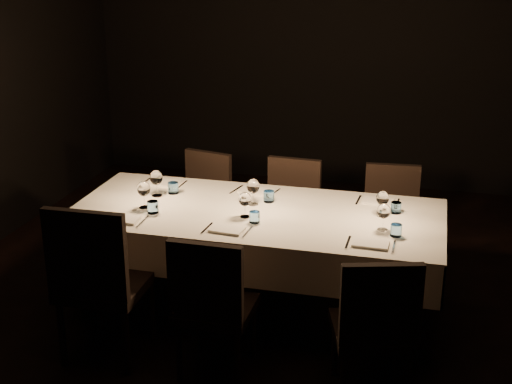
% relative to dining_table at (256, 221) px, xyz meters
% --- Properties ---
extents(room, '(5.01, 6.01, 3.01)m').
position_rel_dining_table_xyz_m(room, '(0.00, 0.00, 0.81)').
color(room, black).
rests_on(room, ground).
extents(dining_table, '(2.52, 1.12, 0.76)m').
position_rel_dining_table_xyz_m(dining_table, '(0.00, 0.00, 0.00)').
color(dining_table, black).
rests_on(dining_table, ground).
extents(chair_near_left, '(0.51, 0.51, 1.05)m').
position_rel_dining_table_xyz_m(chair_near_left, '(-0.78, -0.84, -0.12)').
color(chair_near_left, black).
rests_on(chair_near_left, ground).
extents(place_setting_near_left, '(0.34, 0.41, 0.19)m').
position_rel_dining_table_xyz_m(place_setting_near_left, '(-0.76, -0.22, 0.15)').
color(place_setting_near_left, white).
rests_on(place_setting_near_left, dining_table).
extents(chair_near_center, '(0.44, 0.44, 0.92)m').
position_rel_dining_table_xyz_m(chair_near_center, '(-0.05, -0.84, -0.18)').
color(chair_near_center, black).
rests_on(chair_near_center, ground).
extents(place_setting_near_center, '(0.32, 0.40, 0.17)m').
position_rel_dining_table_xyz_m(place_setting_near_center, '(-0.04, -0.22, 0.14)').
color(place_setting_near_center, white).
rests_on(place_setting_near_center, dining_table).
extents(chair_near_right, '(0.54, 0.54, 0.91)m').
position_rel_dining_table_xyz_m(chair_near_right, '(0.90, -0.86, -0.18)').
color(chair_near_right, black).
rests_on(chair_near_right, ground).
extents(place_setting_near_right, '(0.32, 0.40, 0.18)m').
position_rel_dining_table_xyz_m(place_setting_near_right, '(0.87, -0.22, 0.14)').
color(place_setting_near_right, white).
rests_on(place_setting_near_right, dining_table).
extents(chair_far_left, '(0.50, 0.50, 0.87)m').
position_rel_dining_table_xyz_m(chair_far_left, '(-0.67, 0.85, -0.20)').
color(chair_far_left, black).
rests_on(chair_far_left, ground).
extents(place_setting_far_left, '(0.35, 0.41, 0.19)m').
position_rel_dining_table_xyz_m(place_setting_far_left, '(-0.76, 0.22, 0.15)').
color(place_setting_far_left, white).
rests_on(place_setting_far_left, dining_table).
extents(chair_far_center, '(0.45, 0.45, 0.89)m').
position_rel_dining_table_xyz_m(chair_far_center, '(0.09, 0.77, -0.19)').
color(chair_far_center, black).
rests_on(chair_far_center, ground).
extents(place_setting_far_center, '(0.36, 0.41, 0.19)m').
position_rel_dining_table_xyz_m(place_setting_far_center, '(-0.05, 0.22, 0.15)').
color(place_setting_far_center, white).
rests_on(place_setting_far_center, dining_table).
extents(chair_far_right, '(0.45, 0.45, 0.87)m').
position_rel_dining_table_xyz_m(chair_far_right, '(0.86, 0.85, -0.20)').
color(chair_far_right, black).
rests_on(chair_far_right, ground).
extents(place_setting_far_right, '(0.32, 0.40, 0.18)m').
position_rel_dining_table_xyz_m(place_setting_far_right, '(0.84, 0.22, 0.14)').
color(place_setting_far_right, white).
rests_on(place_setting_far_right, dining_table).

